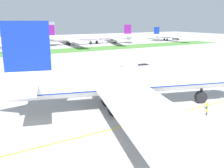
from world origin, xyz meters
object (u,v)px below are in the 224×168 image
object	(u,v)px
airliner_foreground	(124,81)
service_truck_catering_van	(144,67)
parked_airliner_far_left	(10,41)
parked_airliner_far_right	(112,37)
ground_crew_marshaller_front	(207,105)
parked_airliner_far_centre	(71,38)
service_truck_fuel_bowser	(42,76)
service_truck_baggage_loader	(122,70)
ground_crew_wingwalker_starboard	(207,111)
parked_airliner_far_outer	(168,36)
ground_crew_wingwalker_port	(216,148)

from	to	relation	value
airliner_foreground	service_truck_catering_van	bearing A→B (deg)	46.66
parked_airliner_far_left	parked_airliner_far_right	distance (m)	82.79
ground_crew_marshaller_front	parked_airliner_far_centre	xyz separation A→B (m)	(30.79, 156.48, 4.41)
airliner_foreground	parked_airliner_far_centre	distance (m)	154.56
airliner_foreground	service_truck_catering_van	distance (m)	46.27
service_truck_fuel_bowser	parked_airliner_far_centre	size ratio (longest dim) A/B	0.07
service_truck_baggage_loader	ground_crew_wingwalker_starboard	bearing A→B (deg)	-99.38
airliner_foreground	parked_airliner_far_centre	world-z (taller)	airliner_foreground
ground_crew_marshaller_front	service_truck_baggage_loader	world-z (taller)	service_truck_baggage_loader
service_truck_fuel_bowser	parked_airliner_far_right	size ratio (longest dim) A/B	0.08
parked_airliner_far_left	ground_crew_marshaller_front	bearing A→B (deg)	-84.16
service_truck_baggage_loader	parked_airliner_far_centre	xyz separation A→B (m)	(26.77, 115.51, 3.88)
airliner_foreground	service_truck_catering_van	xyz separation A→B (m)	(31.57, 33.45, -5.06)
service_truck_fuel_bowser	service_truck_catering_van	size ratio (longest dim) A/B	1.15
ground_crew_marshaller_front	parked_airliner_far_centre	world-z (taller)	parked_airliner_far_centre
ground_crew_marshaller_front	parked_airliner_far_left	size ratio (longest dim) A/B	0.03
airliner_foreground	ground_crew_wingwalker_starboard	bearing A→B (deg)	-42.60
parked_airliner_far_left	parked_airliner_far_right	xyz separation A→B (m)	(82.79, 0.58, -0.21)
ground_crew_wingwalker_starboard	parked_airliner_far_outer	size ratio (longest dim) A/B	0.03
ground_crew_wingwalker_port	ground_crew_wingwalker_starboard	distance (m)	16.37
ground_crew_marshaller_front	parked_airliner_far_outer	world-z (taller)	parked_airliner_far_outer
airliner_foreground	ground_crew_wingwalker_starboard	size ratio (longest dim) A/B	56.40
service_truck_fuel_bowser	ground_crew_wingwalker_starboard	bearing A→B (deg)	-67.32
ground_crew_wingwalker_starboard	parked_airliner_far_outer	world-z (taller)	parked_airliner_far_outer
ground_crew_wingwalker_port	ground_crew_marshaller_front	xyz separation A→B (m)	(15.10, 13.82, -0.03)
service_truck_baggage_loader	airliner_foreground	bearing A→B (deg)	-122.17
airliner_foreground	service_truck_baggage_loader	world-z (taller)	airliner_foreground
ground_crew_wingwalker_starboard	parked_airliner_far_left	xyz separation A→B (m)	(-12.45, 155.47, 4.55)
service_truck_baggage_loader	parked_airliner_far_centre	world-z (taller)	parked_airliner_far_centre
ground_crew_wingwalker_port	service_truck_fuel_bowser	xyz separation A→B (m)	(-8.48, 60.04, 0.59)
service_truck_catering_van	parked_airliner_far_left	size ratio (longest dim) A/B	0.08
service_truck_fuel_bowser	parked_airliner_far_outer	size ratio (longest dim) A/B	0.08
parked_airliner_far_left	parked_airliner_far_centre	size ratio (longest dim) A/B	0.72
ground_crew_wingwalker_starboard	parked_airliner_far_right	size ratio (longest dim) A/B	0.03
ground_crew_wingwalker_starboard	parked_airliner_far_centre	size ratio (longest dim) A/B	0.02
ground_crew_wingwalker_port	service_truck_fuel_bowser	distance (m)	60.64
service_truck_baggage_loader	parked_airliner_far_left	size ratio (longest dim) A/B	0.10
ground_crew_wingwalker_starboard	parked_airliner_far_right	xyz separation A→B (m)	(70.34, 156.05, 4.34)
service_truck_baggage_loader	service_truck_fuel_bowser	distance (m)	28.09
ground_crew_wingwalker_port	parked_airliner_far_right	world-z (taller)	parked_airliner_far_right
ground_crew_wingwalker_starboard	parked_airliner_far_left	world-z (taller)	parked_airliner_far_left
service_truck_fuel_bowser	ground_crew_wingwalker_port	bearing A→B (deg)	-81.96
ground_crew_wingwalker_port	parked_airliner_far_centre	world-z (taller)	parked_airliner_far_centre
service_truck_fuel_bowser	parked_airliner_far_right	xyz separation A→B (m)	(90.74, 107.23, 3.72)
ground_crew_wingwalker_port	parked_airliner_far_left	bearing A→B (deg)	90.18
service_truck_fuel_bowser	service_truck_catering_van	xyz separation A→B (m)	(39.16, -3.60, -0.20)
ground_crew_wingwalker_starboard	parked_airliner_far_left	size ratio (longest dim) A/B	0.03
ground_crew_wingwalker_starboard	service_truck_baggage_loader	bearing A→B (deg)	80.62
airliner_foreground	parked_airliner_far_right	distance (m)	166.52
parked_airliner_far_centre	ground_crew_marshaller_front	bearing A→B (deg)	-101.13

